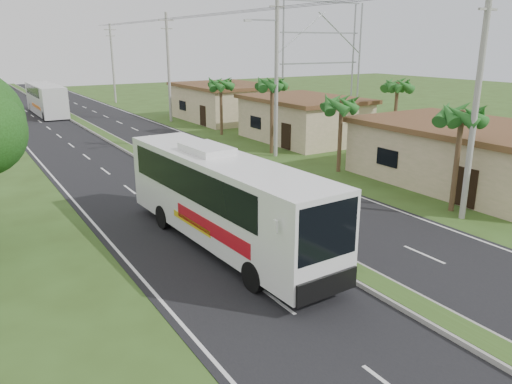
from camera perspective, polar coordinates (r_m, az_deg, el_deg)
ground at (r=18.54m, az=11.54°, el=-9.37°), size 180.00×180.00×0.00m
road_asphalt at (r=34.95m, az=-11.31°, el=3.09°), size 14.00×160.00×0.02m
median_strip at (r=34.93m, az=-11.32°, el=3.24°), size 1.20×160.00×0.18m
lane_edge_left at (r=33.32m, az=-22.13°, el=1.49°), size 0.12×160.00×0.01m
lane_edge_right at (r=37.72m, az=-1.74°, el=4.39°), size 0.12×160.00×0.01m
shop_near at (r=31.95m, az=22.94°, el=4.07°), size 8.60×12.60×3.52m
shop_mid at (r=43.01m, az=5.42°, el=8.36°), size 7.60×10.60×3.67m
shop_far at (r=54.73m, az=-3.55°, el=10.26°), size 8.60×11.60×3.82m
palm_verge_a at (r=25.72m, az=22.49°, el=8.08°), size 2.40×2.40×5.45m
palm_verge_b at (r=32.11m, az=9.75°, el=9.88°), size 2.40×2.40×5.05m
palm_verge_c at (r=37.22m, az=1.84°, el=12.20°), size 2.40×2.40×5.85m
palm_verge_d at (r=45.26m, az=-4.06°, el=12.24°), size 2.40×2.40×5.25m
palm_behind_shop at (r=39.84m, az=15.88°, el=11.61°), size 2.40×2.40×5.65m
utility_pole_a at (r=24.64m, az=23.91°, el=9.79°), size 1.60×0.28×11.00m
utility_pole_b at (r=36.14m, az=2.31°, el=13.86°), size 3.20×0.28×12.00m
utility_pole_c at (r=53.92m, az=-9.97°, el=13.95°), size 1.60×0.28×11.00m
utility_pole_d at (r=72.85m, az=-16.07°, el=14.02°), size 1.60×0.28×10.50m
billboard_lattice at (r=53.81m, az=7.34°, el=15.28°), size 10.18×1.18×12.07m
coach_bus_main at (r=20.03m, az=-3.89°, el=-0.28°), size 3.17×12.51×4.01m
coach_bus_far at (r=63.16m, az=-22.89°, el=9.89°), size 2.63×11.83×3.45m
motorcyclist at (r=19.48m, az=1.34°, el=-5.28°), size 1.91×0.68×2.15m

